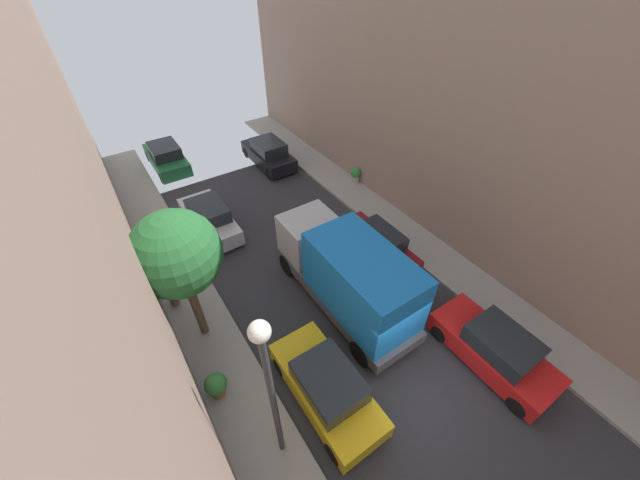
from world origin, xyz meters
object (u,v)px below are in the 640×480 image
object	(u,v)px
potted_plant_2	(216,385)
lamp_post	(269,382)
parked_car_left_4	(166,157)
potted_plant_3	(356,174)
parked_car_left_3	(209,219)
potted_plant_0	(173,297)
street_tree_0	(177,255)
delivery_truck	(347,274)
parked_car_right_3	(269,154)
parked_car_left_2	(327,387)
parked_car_right_2	(375,246)
parked_car_right_1	(495,349)

from	to	relation	value
potted_plant_2	lamp_post	size ratio (longest dim) A/B	0.16
parked_car_left_4	potted_plant_3	size ratio (longest dim) A/B	4.66
parked_car_left_3	potted_plant_0	distance (m)	4.68
potted_plant_2	lamp_post	xyz separation A→B (m)	(0.91, -2.49, 3.37)
parked_car_left_3	street_tree_0	xyz separation A→B (m)	(-2.36, -5.56, 3.33)
delivery_truck	potted_plant_3	world-z (taller)	delivery_truck
parked_car_right_3	delivery_truck	xyz separation A→B (m)	(-2.70, -11.56, 1.07)
street_tree_0	parked_car_left_2	bearing A→B (deg)	-62.06
parked_car_left_3	delivery_truck	distance (m)	7.93
potted_plant_2	potted_plant_3	size ratio (longest dim) A/B	1.04
delivery_truck	potted_plant_0	xyz separation A→B (m)	(-5.58, 3.70, -1.26)
parked_car_right_2	street_tree_0	distance (m)	8.46
parked_car_left_4	lamp_post	size ratio (longest dim) A/B	0.70
parked_car_left_4	potted_plant_3	bearing A→B (deg)	-42.80
lamp_post	parked_car_left_3	bearing A→B (deg)	79.77
street_tree_0	potted_plant_0	world-z (taller)	street_tree_0
parked_car_right_3	delivery_truck	distance (m)	11.92
parked_car_left_2	lamp_post	distance (m)	3.86
parked_car_left_2	parked_car_right_3	size ratio (longest dim) A/B	1.00
parked_car_left_2	parked_car_right_3	distance (m)	15.18
potted_plant_0	potted_plant_3	world-z (taller)	potted_plant_3
potted_plant_3	lamp_post	size ratio (longest dim) A/B	0.15
potted_plant_2	potted_plant_3	world-z (taller)	potted_plant_2
delivery_truck	parked_car_left_3	bearing A→B (deg)	110.09
parked_car_left_4	parked_car_right_2	distance (m)	14.22
parked_car_left_4	delivery_truck	bearing A→B (deg)	-79.52
potted_plant_3	street_tree_0	bearing A→B (deg)	-155.53
parked_car_right_2	potted_plant_3	world-z (taller)	parked_car_right_2
parked_car_left_4	parked_car_right_2	size ratio (longest dim) A/B	1.00
potted_plant_0	potted_plant_2	world-z (taller)	potted_plant_2
parked_car_left_3	potted_plant_3	xyz separation A→B (m)	(8.47, -0.63, -0.08)
potted_plant_3	parked_car_left_2	bearing A→B (deg)	-132.07
parked_car_right_1	parked_car_right_3	distance (m)	16.25
parked_car_left_2	potted_plant_0	bearing A→B (deg)	114.51
parked_car_left_2	lamp_post	world-z (taller)	lamp_post
parked_car_right_1	street_tree_0	bearing A→B (deg)	139.98
parked_car_right_3	street_tree_0	world-z (taller)	street_tree_0
potted_plant_0	potted_plant_3	distance (m)	11.76
parked_car_left_3	potted_plant_3	size ratio (longest dim) A/B	4.66
parked_car_right_2	potted_plant_2	bearing A→B (deg)	-165.65
potted_plant_3	parked_car_left_3	bearing A→B (deg)	175.75
parked_car_right_3	potted_plant_3	world-z (taller)	parked_car_right_3
parked_car_right_3	potted_plant_2	distance (m)	14.72
street_tree_0	parked_car_right_3	bearing A→B (deg)	51.44
parked_car_left_3	parked_car_left_4	distance (m)	7.21
parked_car_left_4	potted_plant_0	world-z (taller)	parked_car_left_4
parked_car_right_2	parked_car_left_2	bearing A→B (deg)	-142.99
street_tree_0	potted_plant_0	distance (m)	4.02
parked_car_left_2	street_tree_0	distance (m)	6.04
parked_car_left_2	delivery_truck	bearing A→B (deg)	44.24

